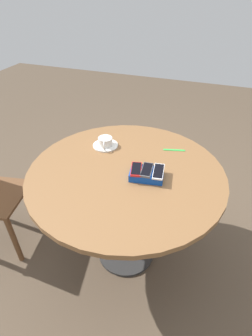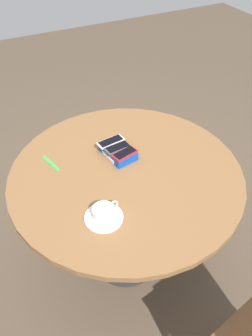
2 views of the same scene
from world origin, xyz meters
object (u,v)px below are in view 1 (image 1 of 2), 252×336
(phone_gray, at_px, (147,170))
(saucer, at_px, (106,145))
(phone_white, at_px, (158,171))
(phone_box, at_px, (147,174))
(round_table, at_px, (126,184))
(coffee_cup, at_px, (105,141))
(phone_red, at_px, (136,169))
(lanyard_strap, at_px, (174,150))

(phone_gray, distance_m, saucer, 0.41)
(phone_white, bearing_deg, phone_box, 10.82)
(phone_box, bearing_deg, round_table, -8.20)
(phone_white, bearing_deg, phone_gray, 8.52)
(phone_gray, relative_size, coffee_cup, 1.08)
(round_table, bearing_deg, phone_box, 171.80)
(phone_white, xyz_separation_m, phone_red, (0.12, 0.02, 0.00))
(phone_gray, height_order, saucer, phone_gray)
(phone_red, xyz_separation_m, coffee_cup, (0.28, -0.23, -0.01))
(phone_box, distance_m, phone_white, 0.07)
(phone_gray, distance_m, lanyard_strap, 0.34)
(round_table, distance_m, phone_red, 0.16)
(phone_box, xyz_separation_m, phone_gray, (0.00, -0.00, 0.03))
(saucer, bearing_deg, phone_white, 151.62)
(phone_box, relative_size, phone_white, 1.36)
(phone_red, xyz_separation_m, saucer, (0.28, -0.24, -0.04))
(phone_red, relative_size, saucer, 0.82)
(phone_white, relative_size, lanyard_strap, 1.07)
(phone_white, relative_size, coffee_cup, 1.18)
(phone_red, height_order, lanyard_strap, phone_red)
(coffee_cup, distance_m, lanyard_strap, 0.44)
(phone_gray, height_order, phone_red, same)
(saucer, bearing_deg, round_table, 135.61)
(round_table, relative_size, phone_box, 5.68)
(phone_white, xyz_separation_m, saucer, (0.40, -0.22, -0.04))
(phone_white, height_order, phone_gray, phone_gray)
(lanyard_strap, bearing_deg, phone_gray, 74.00)
(phone_gray, bearing_deg, coffee_cup, -33.41)
(round_table, xyz_separation_m, phone_box, (-0.12, 0.02, 0.12))
(phone_red, bearing_deg, phone_gray, -167.59)
(phone_box, xyz_separation_m, saucer, (0.34, -0.23, -0.02))
(phone_white, bearing_deg, phone_red, 10.37)
(round_table, distance_m, phone_gray, 0.19)
(round_table, relative_size, phone_gray, 8.46)
(phone_red, bearing_deg, phone_white, -169.63)
(saucer, bearing_deg, phone_box, 146.12)
(round_table, height_order, phone_box, phone_box)
(phone_gray, xyz_separation_m, lanyard_strap, (-0.09, -0.32, -0.05))
(saucer, relative_size, lanyard_strap, 1.19)
(phone_gray, distance_m, coffee_cup, 0.40)
(phone_box, xyz_separation_m, lanyard_strap, (-0.09, -0.32, -0.02))
(phone_white, relative_size, phone_red, 1.09)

